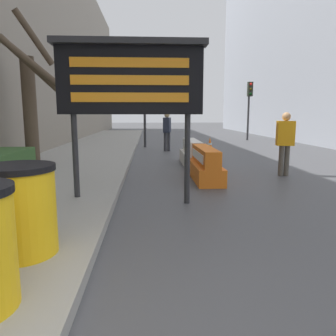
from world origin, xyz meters
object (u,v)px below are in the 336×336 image
barrel_drum_middle (19,210)px  traffic_light_near_curb (144,85)px  jersey_barrier_white (192,154)px  pedestrian_passerby (285,139)px  pedestrian_worker (167,128)px  jersey_barrier_orange_near (205,165)px  traffic_cone_near (210,145)px  traffic_light_far_side (249,98)px  message_board (131,80)px

barrel_drum_middle → traffic_light_near_curb: bearing=84.8°
jersey_barrier_white → pedestrian_passerby: size_ratio=1.29×
jersey_barrier_white → pedestrian_worker: (-0.58, 3.84, 0.64)m
jersey_barrier_orange_near → pedestrian_passerby: (2.12, 0.36, 0.62)m
pedestrian_worker → pedestrian_passerby: bearing=39.9°
traffic_cone_near → traffic_light_far_side: bearing=61.3°
jersey_barrier_white → traffic_light_far_side: size_ratio=0.60×
traffic_cone_near → pedestrian_passerby: bearing=-78.9°
jersey_barrier_orange_near → pedestrian_worker: (-0.58, 6.29, 0.63)m
traffic_cone_near → traffic_light_near_curb: traffic_light_near_curb is taller
barrel_drum_middle → traffic_cone_near: size_ratio=1.42×
jersey_barrier_white → pedestrian_passerby: 3.03m
pedestrian_passerby → message_board: bearing=43.1°
traffic_cone_near → pedestrian_passerby: pedestrian_passerby is taller
message_board → traffic_light_far_side: (6.35, 14.08, 0.38)m
message_board → traffic_light_near_curb: size_ratio=0.69×
message_board → traffic_light_near_curb: bearing=89.4°
pedestrian_worker → pedestrian_passerby: (2.70, -5.92, -0.02)m
barrel_drum_middle → pedestrian_passerby: pedestrian_passerby is taller
barrel_drum_middle → traffic_light_near_curb: size_ratio=0.23×
jersey_barrier_orange_near → traffic_light_far_side: bearing=68.5°
message_board → pedestrian_passerby: size_ratio=1.71×
barrel_drum_middle → jersey_barrier_orange_near: bearing=59.1°
barrel_drum_middle → traffic_light_far_side: 18.12m
traffic_cone_near → pedestrian_worker: (-1.71, 0.88, 0.66)m
message_board → jersey_barrier_orange_near: bearing=52.2°
traffic_light_near_curb → jersey_barrier_orange_near: bearing=-79.1°
traffic_light_near_curb → pedestrian_passerby: traffic_light_near_curb is taller
jersey_barrier_orange_near → traffic_light_far_side: size_ratio=0.60×
jersey_barrier_white → traffic_light_far_side: bearing=63.7°
jersey_barrier_white → traffic_cone_near: bearing=69.3°
traffic_light_far_side → barrel_drum_middle: bearing=-114.2°
jersey_barrier_orange_near → message_board: bearing=-127.8°
barrel_drum_middle → traffic_light_far_side: traffic_light_far_side is taller
jersey_barrier_white → traffic_light_near_curb: (-1.55, 5.64, 2.61)m
traffic_light_near_curb → jersey_barrier_white: bearing=-74.6°
traffic_light_near_curb → traffic_light_far_side: bearing=31.7°
traffic_light_far_side → pedestrian_passerby: 11.96m
message_board → pedestrian_passerby: message_board is taller
barrel_drum_middle → pedestrian_passerby: size_ratio=0.57×
traffic_light_near_curb → pedestrian_worker: (0.97, -1.79, -1.97)m
barrel_drum_middle → jersey_barrier_orange_near: (2.70, 4.50, -0.27)m
jersey_barrier_white → barrel_drum_middle: bearing=-111.2°
traffic_light_near_curb → traffic_light_far_side: 7.35m
traffic_light_far_side → pedestrian_worker: (-5.28, -5.65, -1.55)m
jersey_barrier_orange_near → traffic_light_near_curb: (-1.55, 8.08, 2.60)m
pedestrian_passerby → jersey_barrier_orange_near: bearing=19.3°
jersey_barrier_orange_near → traffic_cone_near: bearing=78.3°
traffic_cone_near → pedestrian_worker: pedestrian_worker is taller
message_board → jersey_barrier_white: (1.66, 4.58, -1.81)m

